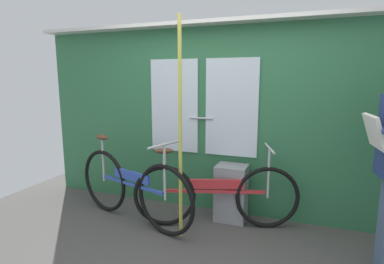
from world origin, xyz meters
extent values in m
cube|color=#474442|center=(0.00, 0.00, -0.02)|extent=(5.61, 3.81, 0.04)
cube|color=#2D6B42|center=(0.00, 1.11, 1.07)|extent=(4.61, 0.08, 2.15)
cube|color=silver|center=(-0.55, 1.06, 1.25)|extent=(0.60, 0.02, 1.10)
cube|color=silver|center=(0.15, 1.06, 1.25)|extent=(0.60, 0.02, 1.10)
cylinder|color=#B2B2B7|center=(-0.20, 1.04, 1.12)|extent=(0.28, 0.02, 0.02)
cube|color=silver|center=(0.00, 1.01, 2.17)|extent=(4.61, 0.28, 0.04)
torus|color=black|center=(-0.34, 0.31, 0.37)|extent=(0.72, 0.25, 0.74)
torus|color=black|center=(-1.27, 0.59, 0.37)|extent=(0.72, 0.25, 0.74)
cube|color=#2D4CB2|center=(-0.80, 0.45, 0.43)|extent=(0.90, 0.30, 0.03)
cube|color=#2D4CB2|center=(-0.80, 0.45, 0.53)|extent=(0.52, 0.18, 0.10)
cylinder|color=#B7B7BC|center=(-1.27, 0.59, 0.64)|extent=(0.02, 0.02, 0.53)
ellipsoid|color=brown|center=(-1.27, 0.59, 0.90)|extent=(0.22, 0.14, 0.06)
cylinder|color=#B7B7BC|center=(-0.34, 0.31, 0.66)|extent=(0.02, 0.02, 0.57)
cylinder|color=#B7B7BC|center=(-0.34, 0.31, 0.94)|extent=(0.15, 0.43, 0.02)
torus|color=black|center=(0.61, 0.82, 0.34)|extent=(0.65, 0.25, 0.67)
torus|color=black|center=(-0.43, 0.49, 0.34)|extent=(0.65, 0.25, 0.67)
cube|color=red|center=(0.09, 0.66, 0.40)|extent=(1.00, 0.34, 0.03)
cube|color=red|center=(0.09, 0.66, 0.48)|extent=(0.58, 0.21, 0.10)
cylinder|color=#B7B7BC|center=(-0.43, 0.49, 0.58)|extent=(0.02, 0.02, 0.49)
ellipsoid|color=brown|center=(-0.43, 0.49, 0.83)|extent=(0.22, 0.15, 0.06)
cylinder|color=#B7B7BC|center=(0.61, 0.82, 0.60)|extent=(0.02, 0.02, 0.53)
cylinder|color=#B7B7BC|center=(0.61, 0.82, 0.87)|extent=(0.16, 0.43, 0.02)
cube|color=silver|center=(1.43, 0.33, 1.17)|extent=(0.14, 0.35, 0.26)
cube|color=gray|center=(0.21, 0.89, 0.31)|extent=(0.34, 0.28, 0.63)
cylinder|color=#C6C14C|center=(-0.18, 0.35, 1.07)|extent=(0.04, 0.04, 2.15)
camera|label=1|loc=(0.93, -2.32, 1.57)|focal=28.73mm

